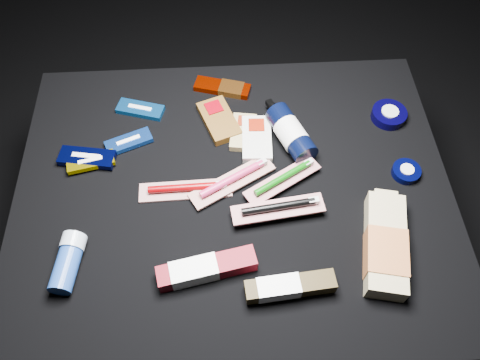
{
  "coord_description": "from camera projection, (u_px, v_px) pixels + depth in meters",
  "views": [
    {
      "loc": [
        -0.02,
        -0.55,
        1.29
      ],
      "look_at": [
        0.01,
        0.01,
        0.42
      ],
      "focal_mm": 35.0,
      "sensor_mm": 36.0,
      "label": 1
    }
  ],
  "objects": [
    {
      "name": "lotion_bottle",
      "position": [
        291.0,
        133.0,
        1.1
      ],
      "size": [
        0.11,
        0.19,
        0.06
      ],
      "rotation": [
        0.0,
        0.0,
        0.39
      ],
      "color": "black",
      "rests_on": "cloth_table"
    },
    {
      "name": "cream_tin_upper",
      "position": [
        389.0,
        115.0,
        1.15
      ],
      "size": [
        0.08,
        0.08,
        0.03
      ],
      "rotation": [
        0.0,
        0.0,
        0.43
      ],
      "color": "black",
      "rests_on": "cloth_table"
    },
    {
      "name": "toothpaste_carton_red",
      "position": [
        203.0,
        269.0,
        0.93
      ],
      "size": [
        0.2,
        0.08,
        0.04
      ],
      "rotation": [
        0.0,
        0.0,
        0.19
      ],
      "color": "maroon",
      "rests_on": "cloth_table"
    },
    {
      "name": "luna_bar_1",
      "position": [
        129.0,
        142.0,
        1.11
      ],
      "size": [
        0.12,
        0.08,
        0.01
      ],
      "rotation": [
        0.0,
        0.0,
        0.39
      ],
      "color": "#15429C",
      "rests_on": "cloth_table"
    },
    {
      "name": "toothpaste_carton_green",
      "position": [
        286.0,
        287.0,
        0.9
      ],
      "size": [
        0.18,
        0.05,
        0.03
      ],
      "rotation": [
        0.0,
        0.0,
        0.09
      ],
      "color": "#2F240C",
      "rests_on": "cloth_table"
    },
    {
      "name": "luna_bar_2",
      "position": [
        87.0,
        158.0,
        1.08
      ],
      "size": [
        0.13,
        0.07,
        0.02
      ],
      "rotation": [
        0.0,
        0.0,
        -0.17
      ],
      "color": "#030630",
      "rests_on": "cloth_table"
    },
    {
      "name": "ground",
      "position": [
        235.0,
        259.0,
        1.39
      ],
      "size": [
        3.0,
        3.0,
        0.0
      ],
      "primitive_type": "plane",
      "color": "black",
      "rests_on": "ground"
    },
    {
      "name": "toothbrush_pack_3",
      "position": [
        279.0,
        208.0,
        0.99
      ],
      "size": [
        0.2,
        0.07,
        0.02
      ],
      "rotation": [
        0.0,
        0.0,
        0.12
      ],
      "color": "silver",
      "rests_on": "cloth_table"
    },
    {
      "name": "bodywash_bottle",
      "position": [
        385.0,
        246.0,
        0.95
      ],
      "size": [
        0.12,
        0.24,
        0.05
      ],
      "rotation": [
        0.0,
        0.0,
        -0.21
      ],
      "color": "tan",
      "rests_on": "cloth_table"
    },
    {
      "name": "clif_bar_1",
      "position": [
        257.0,
        137.0,
        1.12
      ],
      "size": [
        0.07,
        0.13,
        0.02
      ],
      "rotation": [
        0.0,
        0.0,
        -0.05
      ],
      "color": "silver",
      "rests_on": "cloth_table"
    },
    {
      "name": "cloth_table",
      "position": [
        234.0,
        229.0,
        1.22
      ],
      "size": [
        0.98,
        0.78,
        0.4
      ],
      "primitive_type": "cube",
      "color": "black",
      "rests_on": "ground"
    },
    {
      "name": "luna_bar_0",
      "position": [
        140.0,
        109.0,
        1.17
      ],
      "size": [
        0.12,
        0.07,
        0.02
      ],
      "rotation": [
        0.0,
        0.0,
        -0.29
      ],
      "color": "#1056A1",
      "rests_on": "cloth_table"
    },
    {
      "name": "cream_tin_lower",
      "position": [
        406.0,
        171.0,
        1.06
      ],
      "size": [
        0.06,
        0.06,
        0.02
      ],
      "rotation": [
        0.0,
        0.0,
        -0.15
      ],
      "color": "black",
      "rests_on": "cloth_table"
    },
    {
      "name": "toothbrush_pack_0",
      "position": [
        187.0,
        189.0,
        1.04
      ],
      "size": [
        0.21,
        0.05,
        0.02
      ],
      "rotation": [
        0.0,
        0.0,
        0.02
      ],
      "color": "silver",
      "rests_on": "cloth_table"
    },
    {
      "name": "toothbrush_pack_2",
      "position": [
        284.0,
        179.0,
        1.04
      ],
      "size": [
        0.18,
        0.13,
        0.02
      ],
      "rotation": [
        0.0,
        0.0,
        0.53
      ],
      "color": "beige",
      "rests_on": "cloth_table"
    },
    {
      "name": "toothbrush_pack_1",
      "position": [
        233.0,
        180.0,
        1.04
      ],
      "size": [
        0.2,
        0.14,
        0.02
      ],
      "rotation": [
        0.0,
        0.0,
        0.51
      ],
      "color": "silver",
      "rests_on": "cloth_table"
    },
    {
      "name": "clif_bar_2",
      "position": [
        243.0,
        131.0,
        1.13
      ],
      "size": [
        0.07,
        0.11,
        0.02
      ],
      "rotation": [
        0.0,
        0.0,
        -0.15
      ],
      "color": "tan",
      "rests_on": "cloth_table"
    },
    {
      "name": "power_bar",
      "position": [
        225.0,
        88.0,
        1.2
      ],
      "size": [
        0.15,
        0.08,
        0.02
      ],
      "rotation": [
        0.0,
        0.0,
        -0.28
      ],
      "color": "#731100",
      "rests_on": "cloth_table"
    },
    {
      "name": "clif_bar_0",
      "position": [
        218.0,
        119.0,
        1.15
      ],
      "size": [
        0.11,
        0.15,
        0.02
      ],
      "rotation": [
        0.0,
        0.0,
        0.35
      ],
      "color": "#5B3A13",
      "rests_on": "cloth_table"
    },
    {
      "name": "deodorant_stick",
      "position": [
        68.0,
        261.0,
        0.93
      ],
      "size": [
        0.06,
        0.12,
        0.05
      ],
      "rotation": [
        0.0,
        0.0,
        -0.14
      ],
      "color": "navy",
      "rests_on": "cloth_table"
    },
    {
      "name": "luna_bar_3",
      "position": [
        91.0,
        162.0,
        1.07
      ],
      "size": [
        0.11,
        0.06,
        0.01
      ],
      "rotation": [
        0.0,
        0.0,
        0.21
      ],
      "color": "#A99502",
      "rests_on": "cloth_table"
    }
  ]
}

